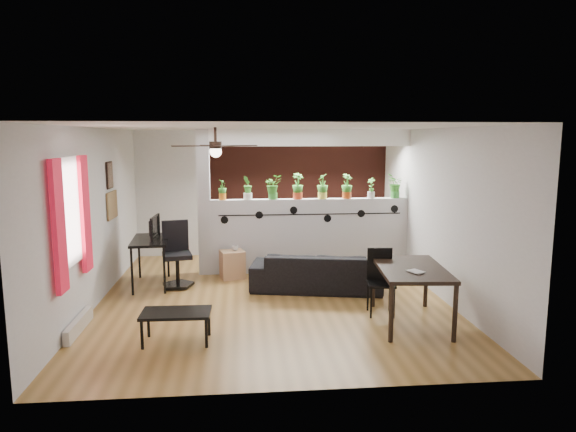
{
  "coord_description": "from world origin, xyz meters",
  "views": [
    {
      "loc": [
        -0.45,
        -7.68,
        2.46
      ],
      "look_at": [
        0.31,
        0.6,
        1.18
      ],
      "focal_mm": 32.0,
      "sensor_mm": 36.0,
      "label": 1
    }
  ],
  "objects_px": {
    "ceiling_fan": "(216,148)",
    "potted_plant_4": "(322,186)",
    "potted_plant_2": "(273,186)",
    "cup": "(235,248)",
    "potted_plant_7": "(395,185)",
    "potted_plant_6": "(371,187)",
    "computer_desk": "(150,243)",
    "coffee_table": "(176,315)",
    "potted_plant_0": "(222,189)",
    "cube_shelf": "(232,264)",
    "sofa": "(317,272)",
    "potted_plant_5": "(347,186)",
    "folding_chair": "(380,275)",
    "potted_plant_3": "(298,185)",
    "office_chair": "(177,258)",
    "potted_plant_1": "(248,187)",
    "dining_table": "(411,273)"
  },
  "relations": [
    {
      "from": "ceiling_fan",
      "to": "potted_plant_4",
      "type": "height_order",
      "value": "ceiling_fan"
    },
    {
      "from": "potted_plant_2",
      "to": "cup",
      "type": "relative_size",
      "value": 3.95
    },
    {
      "from": "ceiling_fan",
      "to": "potted_plant_7",
      "type": "bearing_deg",
      "value": 29.51
    },
    {
      "from": "potted_plant_6",
      "to": "computer_desk",
      "type": "relative_size",
      "value": 0.33
    },
    {
      "from": "computer_desk",
      "to": "coffee_table",
      "type": "relative_size",
      "value": 1.36
    },
    {
      "from": "potted_plant_0",
      "to": "cube_shelf",
      "type": "relative_size",
      "value": 0.75
    },
    {
      "from": "potted_plant_4",
      "to": "sofa",
      "type": "bearing_deg",
      "value": -102.97
    },
    {
      "from": "potted_plant_2",
      "to": "computer_desk",
      "type": "relative_size",
      "value": 0.39
    },
    {
      "from": "potted_plant_2",
      "to": "potted_plant_7",
      "type": "bearing_deg",
      "value": 0.0
    },
    {
      "from": "potted_plant_4",
      "to": "coffee_table",
      "type": "xyz_separation_m",
      "value": [
        -2.28,
        -3.16,
        -1.25
      ]
    },
    {
      "from": "potted_plant_5",
      "to": "folding_chair",
      "type": "distance_m",
      "value": 2.56
    },
    {
      "from": "potted_plant_3",
      "to": "potted_plant_4",
      "type": "height_order",
      "value": "potted_plant_3"
    },
    {
      "from": "potted_plant_0",
      "to": "potted_plant_3",
      "type": "height_order",
      "value": "potted_plant_3"
    },
    {
      "from": "potted_plant_3",
      "to": "office_chair",
      "type": "height_order",
      "value": "potted_plant_3"
    },
    {
      "from": "computer_desk",
      "to": "potted_plant_2",
      "type": "bearing_deg",
      "value": 17.92
    },
    {
      "from": "potted_plant_1",
      "to": "potted_plant_4",
      "type": "distance_m",
      "value": 1.35
    },
    {
      "from": "potted_plant_3",
      "to": "cup",
      "type": "relative_size",
      "value": 4.19
    },
    {
      "from": "office_chair",
      "to": "cup",
      "type": "bearing_deg",
      "value": 23.89
    },
    {
      "from": "sofa",
      "to": "potted_plant_7",
      "type": "bearing_deg",
      "value": -133.46
    },
    {
      "from": "cube_shelf",
      "to": "dining_table",
      "type": "distance_m",
      "value": 3.44
    },
    {
      "from": "potted_plant_1",
      "to": "cube_shelf",
      "type": "xyz_separation_m",
      "value": [
        -0.29,
        -0.34,
        -1.33
      ]
    },
    {
      "from": "potted_plant_2",
      "to": "office_chair",
      "type": "xyz_separation_m",
      "value": [
        -1.65,
        -0.76,
        -1.11
      ]
    },
    {
      "from": "ceiling_fan",
      "to": "folding_chair",
      "type": "bearing_deg",
      "value": -13.28
    },
    {
      "from": "potted_plant_7",
      "to": "dining_table",
      "type": "bearing_deg",
      "value": -102.26
    },
    {
      "from": "potted_plant_0",
      "to": "potted_plant_4",
      "type": "height_order",
      "value": "potted_plant_4"
    },
    {
      "from": "potted_plant_0",
      "to": "cup",
      "type": "xyz_separation_m",
      "value": [
        0.21,
        -0.34,
        -1.01
      ]
    },
    {
      "from": "ceiling_fan",
      "to": "coffee_table",
      "type": "height_order",
      "value": "ceiling_fan"
    },
    {
      "from": "coffee_table",
      "to": "sofa",
      "type": "bearing_deg",
      "value": 44.93
    },
    {
      "from": "ceiling_fan",
      "to": "dining_table",
      "type": "bearing_deg",
      "value": -20.71
    },
    {
      "from": "folding_chair",
      "to": "potted_plant_3",
      "type": "bearing_deg",
      "value": 111.23
    },
    {
      "from": "potted_plant_0",
      "to": "ceiling_fan",
      "type": "bearing_deg",
      "value": -90.64
    },
    {
      "from": "ceiling_fan",
      "to": "cup",
      "type": "distance_m",
      "value": 2.31
    },
    {
      "from": "dining_table",
      "to": "coffee_table",
      "type": "xyz_separation_m",
      "value": [
        -3.03,
        -0.39,
        -0.34
      ]
    },
    {
      "from": "potted_plant_5",
      "to": "cup",
      "type": "height_order",
      "value": "potted_plant_5"
    },
    {
      "from": "potted_plant_1",
      "to": "potted_plant_3",
      "type": "height_order",
      "value": "potted_plant_3"
    },
    {
      "from": "potted_plant_4",
      "to": "folding_chair",
      "type": "relative_size",
      "value": 0.5
    },
    {
      "from": "potted_plant_1",
      "to": "cup",
      "type": "bearing_deg",
      "value": -125.17
    },
    {
      "from": "potted_plant_6",
      "to": "coffee_table",
      "type": "distance_m",
      "value": 4.64
    },
    {
      "from": "office_chair",
      "to": "coffee_table",
      "type": "xyz_separation_m",
      "value": [
        0.27,
        -2.4,
        -0.13
      ]
    },
    {
      "from": "dining_table",
      "to": "folding_chair",
      "type": "height_order",
      "value": "folding_chair"
    },
    {
      "from": "potted_plant_5",
      "to": "cube_shelf",
      "type": "relative_size",
      "value": 0.92
    },
    {
      "from": "ceiling_fan",
      "to": "computer_desk",
      "type": "distance_m",
      "value": 2.27
    },
    {
      "from": "potted_plant_5",
      "to": "cube_shelf",
      "type": "distance_m",
      "value": 2.51
    },
    {
      "from": "sofa",
      "to": "potted_plant_5",
      "type": "bearing_deg",
      "value": -110.8
    },
    {
      "from": "computer_desk",
      "to": "folding_chair",
      "type": "xyz_separation_m",
      "value": [
        3.44,
        -1.66,
        -0.18
      ]
    },
    {
      "from": "potted_plant_7",
      "to": "cup",
      "type": "bearing_deg",
      "value": -173.42
    },
    {
      "from": "potted_plant_5",
      "to": "potted_plant_0",
      "type": "bearing_deg",
      "value": 180.0
    },
    {
      "from": "potted_plant_2",
      "to": "ceiling_fan",
      "type": "bearing_deg",
      "value": -117.14
    },
    {
      "from": "ceiling_fan",
      "to": "potted_plant_5",
      "type": "distance_m",
      "value": 2.99
    },
    {
      "from": "potted_plant_4",
      "to": "computer_desk",
      "type": "bearing_deg",
      "value": -167.29
    }
  ]
}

